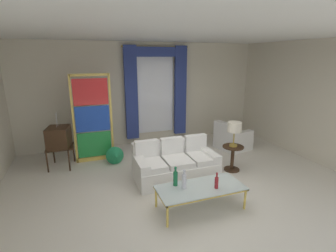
{
  "coord_description": "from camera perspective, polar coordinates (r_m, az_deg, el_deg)",
  "views": [
    {
      "loc": [
        -1.91,
        -4.35,
        2.58
      ],
      "look_at": [
        -0.01,
        0.9,
        1.05
      ],
      "focal_mm": 27.05,
      "sensor_mm": 36.0,
      "label": 1
    }
  ],
  "objects": [
    {
      "name": "ceiling_slab",
      "position": [
        5.51,
        0.46,
        19.91
      ],
      "size": [
        8.0,
        7.6,
        0.04
      ],
      "primitive_type": "cube",
      "color": "white"
    },
    {
      "name": "coffee_table",
      "position": [
        4.54,
        7.34,
        -13.81
      ],
      "size": [
        1.51,
        0.67,
        0.41
      ],
      "color": "silver",
      "rests_on": "ground"
    },
    {
      "name": "armchair_white",
      "position": [
        7.52,
        14.14,
        -2.9
      ],
      "size": [
        0.97,
        0.96,
        0.8
      ],
      "color": "white",
      "rests_on": "ground"
    },
    {
      "name": "stained_glass_divider",
      "position": [
        6.53,
        -16.58,
        1.2
      ],
      "size": [
        0.95,
        0.05,
        2.2
      ],
      "color": "gold",
      "rests_on": "ground"
    },
    {
      "name": "round_side_table",
      "position": [
        6.11,
        14.34,
        -6.54
      ],
      "size": [
        0.48,
        0.48,
        0.59
      ],
      "color": "#382314",
      "rests_on": "ground"
    },
    {
      "name": "ground_plane",
      "position": [
        5.41,
        3.43,
        -13.22
      ],
      "size": [
        16.0,
        16.0,
        0.0
      ],
      "primitive_type": "plane",
      "color": "silver"
    },
    {
      "name": "bottle_blue_decanter",
      "position": [
        4.48,
        10.88,
        -12.28
      ],
      "size": [
        0.06,
        0.06,
        0.29
      ],
      "color": "maroon",
      "rests_on": "coffee_table"
    },
    {
      "name": "wall_rear",
      "position": [
        7.73,
        -5.46,
        7.23
      ],
      "size": [
        8.0,
        0.12,
        3.0
      ],
      "primitive_type": "cube",
      "color": "beige",
      "rests_on": "ground"
    },
    {
      "name": "wall_right",
      "position": [
        7.53,
        28.26,
        5.26
      ],
      "size": [
        0.12,
        7.0,
        3.0
      ],
      "primitive_type": "cube",
      "color": "beige",
      "rests_on": "ground"
    },
    {
      "name": "peacock_figurine",
      "position": [
        6.38,
        -11.76,
        -6.73
      ],
      "size": [
        0.44,
        0.6,
        0.5
      ],
      "color": "beige",
      "rests_on": "ground"
    },
    {
      "name": "bottle_amber_squat",
      "position": [
        4.39,
        3.64,
        -12.19
      ],
      "size": [
        0.08,
        0.08,
        0.35
      ],
      "color": "silver",
      "rests_on": "coffee_table"
    },
    {
      "name": "curtained_window",
      "position": [
        7.63,
        -2.64,
        9.01
      ],
      "size": [
        2.0,
        0.17,
        2.7
      ],
      "color": "white",
      "rests_on": "ground"
    },
    {
      "name": "vintage_tv",
      "position": [
        6.51,
        -23.41,
        -2.51
      ],
      "size": [
        0.62,
        0.67,
        1.35
      ],
      "color": "#382314",
      "rests_on": "ground"
    },
    {
      "name": "bottle_crystal_tall",
      "position": [
        4.48,
        1.69,
        -11.6
      ],
      "size": [
        0.08,
        0.08,
        0.35
      ],
      "color": "#196B3D",
      "rests_on": "coffee_table"
    },
    {
      "name": "couch_white_long",
      "position": [
        5.62,
        1.46,
        -8.56
      ],
      "size": [
        1.76,
        0.93,
        0.86
      ],
      "color": "white",
      "rests_on": "ground"
    },
    {
      "name": "table_lamp_brass",
      "position": [
        5.9,
        14.77,
        -0.45
      ],
      "size": [
        0.32,
        0.32,
        0.57
      ],
      "color": "#B29338",
      "rests_on": "round_side_table"
    }
  ]
}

